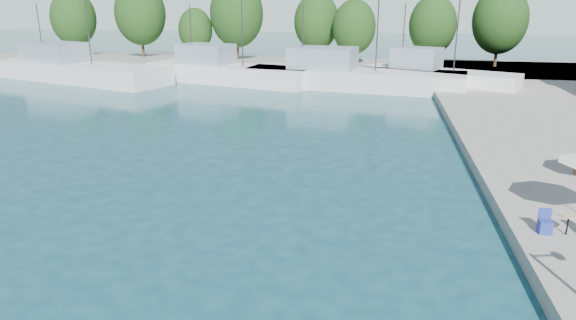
% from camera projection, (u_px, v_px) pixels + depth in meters
% --- Properties ---
extents(quay_far, '(90.00, 16.00, 0.60)m').
position_uv_depth(quay_far, '(303.00, 67.00, 62.53)').
color(quay_far, gray).
rests_on(quay_far, ground).
extents(hill_east, '(140.00, 40.00, 12.00)m').
position_uv_depth(hill_east, '(509.00, 6.00, 158.98)').
color(hill_east, gray).
rests_on(hill_east, ground).
extents(trawler_01, '(22.11, 12.19, 10.20)m').
position_uv_depth(trawler_01, '(75.00, 70.00, 54.29)').
color(trawler_01, white).
rests_on(trawler_01, ground).
extents(trawler_02, '(18.39, 9.46, 10.20)m').
position_uv_depth(trawler_02, '(225.00, 72.00, 52.86)').
color(trawler_02, white).
rests_on(trawler_02, ground).
extents(trawler_03, '(21.22, 8.54, 10.20)m').
position_uv_depth(trawler_03, '(348.00, 77.00, 49.45)').
color(trawler_03, silver).
rests_on(trawler_03, ground).
extents(trawler_04, '(14.95, 9.51, 10.20)m').
position_uv_depth(trawler_04, '(433.00, 77.00, 49.23)').
color(trawler_04, white).
rests_on(trawler_04, ground).
extents(tree_01, '(6.00, 6.00, 8.89)m').
position_uv_depth(tree_01, '(73.00, 18.00, 70.07)').
color(tree_01, '#3F2B19').
rests_on(tree_01, quay_far).
extents(tree_02, '(6.75, 6.75, 9.99)m').
position_uv_depth(tree_02, '(140.00, 13.00, 69.02)').
color(tree_02, '#3F2B19').
rests_on(tree_02, quay_far).
extents(tree_03, '(4.44, 4.44, 6.57)m').
position_uv_depth(tree_03, '(195.00, 30.00, 67.10)').
color(tree_03, '#3F2B19').
rests_on(tree_03, quay_far).
extents(tree_04, '(6.82, 6.82, 10.10)m').
position_uv_depth(tree_04, '(237.00, 14.00, 65.71)').
color(tree_04, '#3F2B19').
rests_on(tree_04, quay_far).
extents(tree_05, '(5.71, 5.71, 8.45)m').
position_uv_depth(tree_05, '(317.00, 22.00, 64.86)').
color(tree_05, '#3F2B19').
rests_on(tree_05, quay_far).
extents(tree_06, '(5.19, 5.19, 7.68)m').
position_uv_depth(tree_06, '(354.00, 27.00, 61.55)').
color(tree_06, '#3F2B19').
rests_on(tree_06, quay_far).
extents(tree_07, '(5.51, 5.51, 8.16)m').
position_uv_depth(tree_07, '(433.00, 25.00, 60.20)').
color(tree_07, '#3F2B19').
rests_on(tree_07, quay_far).
extents(tree_08, '(6.21, 6.21, 9.19)m').
position_uv_depth(tree_08, '(500.00, 20.00, 59.13)').
color(tree_08, '#3F2B19').
rests_on(tree_08, quay_far).
extents(cafe_table_02, '(1.82, 0.70, 0.76)m').
position_uv_depth(cafe_table_02, '(567.00, 227.00, 17.43)').
color(cafe_table_02, black).
rests_on(cafe_table_02, quay_right).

